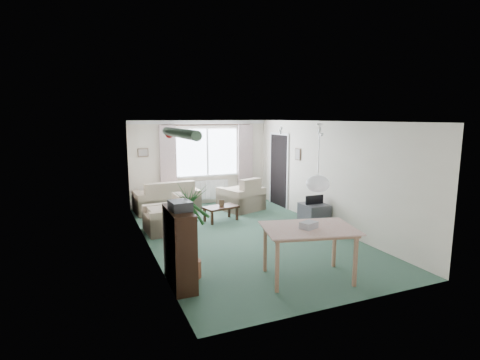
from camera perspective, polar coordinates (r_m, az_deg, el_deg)
name	(u,v)px	position (r m, az deg, el deg)	size (l,w,h in m)	color
ground	(245,235)	(8.04, 0.83, -8.44)	(6.50, 6.50, 0.00)	#325342
window	(207,152)	(10.79, -5.03, 4.27)	(1.80, 0.03, 1.30)	white
curtain_rod	(208,125)	(10.67, -4.95, 8.36)	(2.60, 0.03, 0.03)	black
curtain_left	(168,162)	(10.43, -10.88, 2.69)	(0.45, 0.08, 2.00)	beige
curtain_right	(245,159)	(11.12, 0.81, 3.27)	(0.45, 0.08, 2.00)	beige
radiator	(208,190)	(10.91, -4.88, -1.51)	(1.20, 0.10, 0.55)	white
doorway	(279,171)	(10.60, 5.97, 1.45)	(0.03, 0.95, 2.00)	black
pendant_lamp	(318,184)	(5.81, 11.77, -0.57)	(0.36, 0.36, 0.36)	white
tinsel_garland	(179,133)	(4.85, -9.23, 7.07)	(1.60, 1.60, 0.12)	#196626
bauble_cluster_a	(281,128)	(9.03, 6.22, 7.82)	(0.20, 0.20, 0.20)	silver
bauble_cluster_b	(321,130)	(8.17, 12.17, 7.49)	(0.20, 0.20, 0.20)	silver
wall_picture_back	(143,152)	(10.39, -14.56, 4.08)	(0.28, 0.03, 0.22)	brown
wall_picture_right	(298,154)	(9.67, 8.83, 3.90)	(0.03, 0.24, 0.30)	brown
sofa	(167,196)	(10.17, -11.11, -2.38)	(1.66, 0.88, 0.83)	beige
armchair_corner	(241,193)	(10.14, 0.16, -2.05)	(0.99, 0.94, 0.89)	#BCB08E
armchair_left	(165,214)	(8.36, -11.29, -5.04)	(0.90, 0.85, 0.81)	#C4BA94
coffee_table	(221,213)	(9.10, -2.93, -5.12)	(0.81, 0.45, 0.36)	black
photo_frame	(222,203)	(9.03, -2.81, -3.52)	(0.12, 0.02, 0.16)	brown
bookshelf	(179,247)	(5.69, -9.21, -10.10)	(0.32, 0.95, 1.16)	black
hifi_box	(180,206)	(5.45, -9.11, -3.89)	(0.28, 0.35, 0.14)	#343439
houseplant	(191,232)	(5.85, -7.48, -7.83)	(0.63, 0.63, 1.48)	#21551D
dining_table	(308,254)	(5.97, 10.33, -10.99)	(1.28, 0.86, 0.80)	#A7735A
gift_box	(309,226)	(5.78, 10.42, -6.88)	(0.25, 0.18, 0.12)	#B4B2BD
tv_cube	(314,215)	(8.74, 11.20, -5.31)	(0.54, 0.59, 0.54)	#2F3034
pet_bed	(313,227)	(8.61, 11.02, -6.98)	(0.58, 0.58, 0.12)	navy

